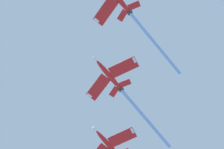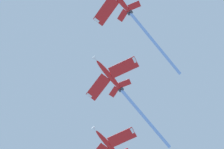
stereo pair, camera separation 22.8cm
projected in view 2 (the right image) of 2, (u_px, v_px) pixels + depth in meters
name	position (u px, v px, depth m)	size (l,w,h in m)	color
jet_second	(128.00, 11.00, 144.73)	(19.52, 34.40, 12.10)	red
jet_third	(122.00, 90.00, 152.49)	(19.52, 35.02, 11.47)	red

